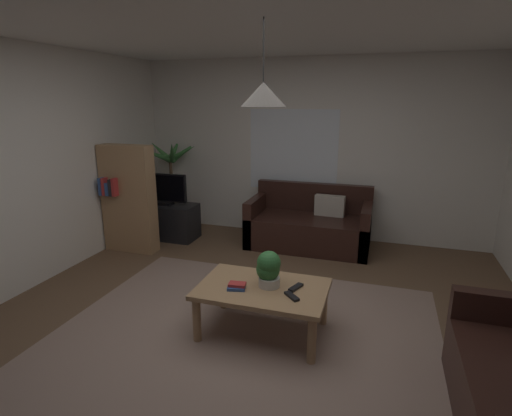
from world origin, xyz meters
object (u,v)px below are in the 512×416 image
Objects in this scene: potted_plant_on_table at (268,268)px; bookshelf_corner at (128,199)px; couch_under_window at (309,227)px; coffee_table at (262,294)px; remote_on_table_0 at (296,287)px; potted_palm_corner at (172,183)px; pendant_lamp at (263,94)px; book_on_table_1 at (237,284)px; book_on_table_0 at (237,287)px; tv at (163,189)px; remote_on_table_1 at (292,296)px; tv_stand at (166,221)px.

bookshelf_corner is (-2.28, 1.32, 0.12)m from potted_plant_on_table.
couch_under_window reaches higher than coffee_table.
potted_palm_corner is at bearing 157.36° from remote_on_table_0.
pendant_lamp is (0.01, -2.22, 1.71)m from couch_under_window.
book_on_table_1 is 0.23× the size of pendant_lamp.
pendant_lamp reaches higher than book_on_table_0.
potted_plant_on_table is at bearing 38.88° from pendant_lamp.
potted_plant_on_table is at bearing -42.05° from tv.
potted_palm_corner is at bearing 132.07° from coffee_table.
remote_on_table_0 is 0.16m from remote_on_table_1.
tv reaches higher than remote_on_table_1.
coffee_table is 7.63× the size of book_on_table_1.
potted_plant_on_table is 0.44× the size of tv.
remote_on_table_1 reaches higher than coffee_table.
potted_plant_on_table is at bearing -42.38° from tv_stand.
coffee_table is at bearing -43.12° from tv.
tv_stand is 0.77m from bookshelf_corner.
book_on_table_1 is at bearing 29.81° from book_on_table_0.
remote_on_table_1 is at bearing -21.54° from pendant_lamp.
tv is 0.49× the size of potted_palm_corner.
couch_under_window reaches higher than book_on_table_1.
book_on_table_0 reaches higher than remote_on_table_1.
potted_plant_on_table reaches higher than book_on_table_0.
couch_under_window reaches higher than remote_on_table_1.
remote_on_table_0 is at bearing 4.90° from potted_plant_on_table.
pendant_lamp is (2.20, -2.44, 1.29)m from potted_palm_corner.
pendant_lamp is at bearing -147.70° from remote_on_table_0.
book_on_table_0 is at bearing -153.96° from pendant_lamp.
bookshelf_corner is at bearing -107.52° from tv_stand.
book_on_table_0 is 0.11× the size of bookshelf_corner.
tv is (0.00, -0.02, 0.48)m from tv_stand.
book_on_table_0 is 2.51m from bookshelf_corner.
remote_on_table_1 is (0.28, -0.11, 0.07)m from coffee_table.
pendant_lamp is at bearing 113.74° from remote_on_table_1.
book_on_table_0 is at bearing -94.69° from couch_under_window.
tv_stand is 0.64× the size of bookshelf_corner.
coffee_table is 0.23m from book_on_table_0.
bookshelf_corner reaches higher than remote_on_table_1.
potted_palm_corner is at bearing 89.48° from remote_on_table_1.
tv reaches higher than book_on_table_1.
tv_stand is (-2.05, 1.94, -0.11)m from coffee_table.
couch_under_window reaches higher than tv_stand.
tv is at bearing 132.69° from book_on_table_1.
tv_stand is at bearing 137.62° from potted_plant_on_table.
book_on_table_1 is (-0.19, -2.32, 0.19)m from couch_under_window.
potted_plant_on_table reaches higher than book_on_table_1.
remote_on_table_1 is at bearing -31.22° from potted_plant_on_table.
book_on_table_1 is (0.01, 0.00, 0.02)m from book_on_table_0.
remote_on_table_1 is at bearing -30.19° from bookshelf_corner.
couch_under_window is 1.50× the size of coffee_table.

